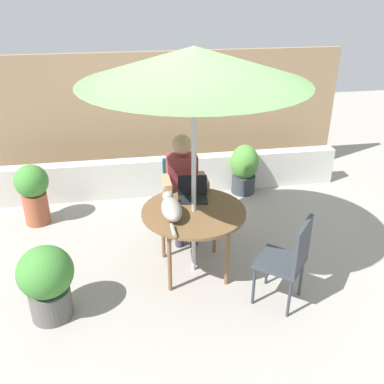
{
  "coord_description": "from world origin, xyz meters",
  "views": [
    {
      "loc": [
        -0.64,
        -3.59,
        2.75
      ],
      "look_at": [
        0.0,
        0.1,
        0.86
      ],
      "focal_mm": 39.96,
      "sensor_mm": 36.0,
      "label": 1
    }
  ],
  "objects_px": {
    "potted_plant_near_fence": "(33,191)",
    "patio_umbrella": "(194,65)",
    "patio_table": "(194,215)",
    "potted_plant_corner": "(244,168)",
    "cat": "(171,208)",
    "chair_occupied": "(181,190)",
    "chair_empty": "(290,256)",
    "laptop": "(193,192)",
    "person_seated": "(183,182)",
    "potted_plant_by_chair": "(47,280)"
  },
  "relations": [
    {
      "from": "patio_umbrella",
      "to": "laptop",
      "type": "distance_m",
      "value": 1.35
    },
    {
      "from": "person_seated",
      "to": "potted_plant_corner",
      "type": "distance_m",
      "value": 1.44
    },
    {
      "from": "patio_umbrella",
      "to": "laptop",
      "type": "bearing_deg",
      "value": 82.61
    },
    {
      "from": "patio_table",
      "to": "cat",
      "type": "distance_m",
      "value": 0.28
    },
    {
      "from": "cat",
      "to": "potted_plant_corner",
      "type": "height_order",
      "value": "cat"
    },
    {
      "from": "cat",
      "to": "potted_plant_near_fence",
      "type": "xyz_separation_m",
      "value": [
        -1.52,
        1.36,
        -0.36
      ]
    },
    {
      "from": "patio_umbrella",
      "to": "potted_plant_corner",
      "type": "height_order",
      "value": "patio_umbrella"
    },
    {
      "from": "chair_empty",
      "to": "person_seated",
      "type": "xyz_separation_m",
      "value": [
        -0.76,
        1.34,
        0.17
      ]
    },
    {
      "from": "chair_empty",
      "to": "patio_umbrella",
      "type": "bearing_deg",
      "value": 139.88
    },
    {
      "from": "patio_table",
      "to": "person_seated",
      "type": "bearing_deg",
      "value": 90.0
    },
    {
      "from": "chair_occupied",
      "to": "potted_plant_corner",
      "type": "xyz_separation_m",
      "value": [
        1.01,
        0.82,
        -0.15
      ]
    },
    {
      "from": "chair_empty",
      "to": "patio_table",
      "type": "bearing_deg",
      "value": 139.88
    },
    {
      "from": "patio_umbrella",
      "to": "potted_plant_by_chair",
      "type": "distance_m",
      "value": 2.24
    },
    {
      "from": "person_seated",
      "to": "potted_plant_corner",
      "type": "relative_size",
      "value": 1.73
    },
    {
      "from": "patio_umbrella",
      "to": "potted_plant_corner",
      "type": "bearing_deg",
      "value": 58.86
    },
    {
      "from": "chair_occupied",
      "to": "cat",
      "type": "bearing_deg",
      "value": -104.01
    },
    {
      "from": "chair_empty",
      "to": "person_seated",
      "type": "relative_size",
      "value": 0.72
    },
    {
      "from": "laptop",
      "to": "cat",
      "type": "relative_size",
      "value": 0.51
    },
    {
      "from": "person_seated",
      "to": "potted_plant_corner",
      "type": "xyz_separation_m",
      "value": [
        1.01,
        0.98,
        -0.32
      ]
    },
    {
      "from": "patio_umbrella",
      "to": "potted_plant_near_fence",
      "type": "relative_size",
      "value": 2.92
    },
    {
      "from": "chair_empty",
      "to": "chair_occupied",
      "type": "bearing_deg",
      "value": 116.96
    },
    {
      "from": "potted_plant_corner",
      "to": "chair_empty",
      "type": "bearing_deg",
      "value": -96.18
    },
    {
      "from": "potted_plant_near_fence",
      "to": "chair_occupied",
      "type": "bearing_deg",
      "value": -14.02
    },
    {
      "from": "cat",
      "to": "patio_table",
      "type": "bearing_deg",
      "value": 17.0
    },
    {
      "from": "chair_occupied",
      "to": "potted_plant_corner",
      "type": "relative_size",
      "value": 1.25
    },
    {
      "from": "patio_table",
      "to": "potted_plant_corner",
      "type": "xyz_separation_m",
      "value": [
        1.01,
        1.67,
        -0.28
      ]
    },
    {
      "from": "chair_occupied",
      "to": "potted_plant_by_chair",
      "type": "xyz_separation_m",
      "value": [
        -1.38,
        -1.3,
        -0.13
      ]
    },
    {
      "from": "chair_occupied",
      "to": "potted_plant_by_chair",
      "type": "relative_size",
      "value": 1.25
    },
    {
      "from": "chair_empty",
      "to": "person_seated",
      "type": "distance_m",
      "value": 1.55
    },
    {
      "from": "laptop",
      "to": "patio_table",
      "type": "bearing_deg",
      "value": -97.39
    },
    {
      "from": "person_seated",
      "to": "potted_plant_by_chair",
      "type": "relative_size",
      "value": 1.73
    },
    {
      "from": "chair_empty",
      "to": "cat",
      "type": "bearing_deg",
      "value": 150.08
    },
    {
      "from": "patio_umbrella",
      "to": "cat",
      "type": "relative_size",
      "value": 3.44
    },
    {
      "from": "patio_umbrella",
      "to": "laptop",
      "type": "xyz_separation_m",
      "value": [
        0.04,
        0.27,
        -1.32
      ]
    },
    {
      "from": "patio_umbrella",
      "to": "cat",
      "type": "bearing_deg",
      "value": -163.0
    },
    {
      "from": "laptop",
      "to": "cat",
      "type": "height_order",
      "value": "laptop"
    },
    {
      "from": "patio_umbrella",
      "to": "potted_plant_near_fence",
      "type": "height_order",
      "value": "patio_umbrella"
    },
    {
      "from": "potted_plant_near_fence",
      "to": "patio_umbrella",
      "type": "bearing_deg",
      "value": -36.44
    },
    {
      "from": "laptop",
      "to": "potted_plant_by_chair",
      "type": "height_order",
      "value": "laptop"
    },
    {
      "from": "chair_empty",
      "to": "potted_plant_by_chair",
      "type": "relative_size",
      "value": 1.25
    },
    {
      "from": "chair_occupied",
      "to": "potted_plant_near_fence",
      "type": "bearing_deg",
      "value": 165.98
    },
    {
      "from": "cat",
      "to": "person_seated",
      "type": "bearing_deg",
      "value": 73.27
    },
    {
      "from": "chair_occupied",
      "to": "patio_table",
      "type": "bearing_deg",
      "value": -90.0
    },
    {
      "from": "chair_occupied",
      "to": "potted_plant_corner",
      "type": "distance_m",
      "value": 1.31
    },
    {
      "from": "patio_table",
      "to": "patio_umbrella",
      "type": "distance_m",
      "value": 1.44
    },
    {
      "from": "person_seated",
      "to": "potted_plant_near_fence",
      "type": "xyz_separation_m",
      "value": [
        -1.75,
        0.59,
        -0.25
      ]
    },
    {
      "from": "patio_table",
      "to": "potted_plant_near_fence",
      "type": "relative_size",
      "value": 1.33
    },
    {
      "from": "laptop",
      "to": "potted_plant_near_fence",
      "type": "distance_m",
      "value": 2.08
    },
    {
      "from": "chair_occupied",
      "to": "chair_empty",
      "type": "height_order",
      "value": "same"
    },
    {
      "from": "chair_empty",
      "to": "cat",
      "type": "height_order",
      "value": "chair_empty"
    }
  ]
}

